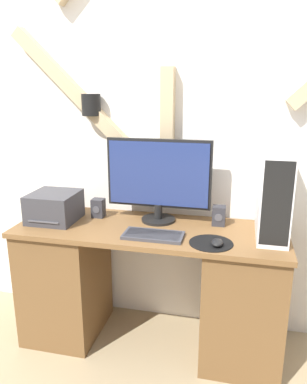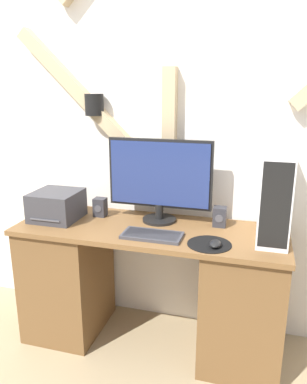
{
  "view_description": "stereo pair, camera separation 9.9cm",
  "coord_description": "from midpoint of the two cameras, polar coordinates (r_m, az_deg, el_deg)",
  "views": [
    {
      "loc": [
        0.5,
        -1.74,
        1.6
      ],
      "look_at": [
        0.03,
        0.28,
        1.01
      ],
      "focal_mm": 35.0,
      "sensor_mm": 36.0,
      "label": 1
    },
    {
      "loc": [
        0.6,
        -1.72,
        1.6
      ],
      "look_at": [
        0.03,
        0.28,
        1.01
      ],
      "focal_mm": 35.0,
      "sensor_mm": 36.0,
      "label": 2
    }
  ],
  "objects": [
    {
      "name": "ground_plane",
      "position": [
        2.42,
        -1.38,
        -25.53
      ],
      "size": [
        12.0,
        12.0,
        0.0
      ],
      "primitive_type": "plane",
      "color": "#9E8966"
    },
    {
      "name": "mousepad",
      "position": [
        2.04,
        9.91,
        -7.85
      ],
      "size": [
        0.24,
        0.24,
        0.0
      ],
      "color": "black",
      "rests_on": "desk"
    },
    {
      "name": "printer",
      "position": [
        2.42,
        -13.42,
        -2.01
      ],
      "size": [
        0.28,
        0.29,
        0.18
      ],
      "color": "#38383D",
      "rests_on": "desk"
    },
    {
      "name": "computer_tower",
      "position": [
        2.13,
        19.24,
        -0.54
      ],
      "size": [
        0.16,
        0.39,
        0.49
      ],
      "color": "white",
      "rests_on": "desk"
    },
    {
      "name": "mouse",
      "position": [
        2.0,
        10.8,
        -7.77
      ],
      "size": [
        0.06,
        0.09,
        0.03
      ],
      "color": "black",
      "rests_on": "mousepad"
    },
    {
      "name": "keyboard",
      "position": [
        2.1,
        1.14,
        -6.6
      ],
      "size": [
        0.34,
        0.16,
        0.02
      ],
      "color": "#3D3D42",
      "rests_on": "desk"
    },
    {
      "name": "monitor",
      "position": [
        2.27,
        2.19,
        2.25
      ],
      "size": [
        0.64,
        0.21,
        0.51
      ],
      "color": "black",
      "rests_on": "desk"
    },
    {
      "name": "speaker_left",
      "position": [
        2.43,
        -6.98,
        -2.31
      ],
      "size": [
        0.08,
        0.07,
        0.12
      ],
      "color": "#2D2D33",
      "rests_on": "desk"
    },
    {
      "name": "speaker_right",
      "position": [
        2.29,
        11.28,
        -3.73
      ],
      "size": [
        0.08,
        0.07,
        0.12
      ],
      "color": "#2D2D33",
      "rests_on": "desk"
    },
    {
      "name": "desk",
      "position": [
        2.4,
        0.61,
        -13.93
      ],
      "size": [
        1.6,
        0.56,
        0.78
      ],
      "color": "brown",
      "rests_on": "ground_plane"
    },
    {
      "name": "wall_back",
      "position": [
        2.42,
        2.78,
        10.17
      ],
      "size": [
        6.4,
        0.17,
        2.7
      ],
      "color": "white",
      "rests_on": "ground_plane"
    }
  ]
}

